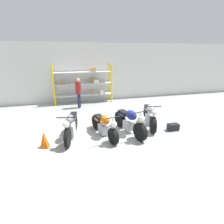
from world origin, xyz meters
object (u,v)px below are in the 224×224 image
(motorcycle_blue, at_px, (130,121))
(toolbox, at_px, (173,127))
(motorcycle_grey, at_px, (71,126))
(motorcycle_orange, at_px, (104,125))
(person_browsing, at_px, (79,91))
(traffic_cone, at_px, (44,139))
(shelving_rack, at_px, (85,83))
(motorcycle_silver, at_px, (150,115))

(motorcycle_blue, height_order, toolbox, motorcycle_blue)
(motorcycle_grey, xyz_separation_m, motorcycle_orange, (1.20, -0.15, -0.06))
(motorcycle_blue, distance_m, toolbox, 1.86)
(motorcycle_orange, relative_size, person_browsing, 1.20)
(motorcycle_grey, relative_size, motorcycle_blue, 0.96)
(motorcycle_orange, height_order, traffic_cone, motorcycle_orange)
(shelving_rack, relative_size, traffic_cone, 6.47)
(shelving_rack, height_order, traffic_cone, shelving_rack)
(motorcycle_grey, distance_m, traffic_cone, 1.04)
(shelving_rack, relative_size, motorcycle_silver, 1.68)
(motorcycle_blue, relative_size, toolbox, 4.74)
(person_browsing, distance_m, traffic_cone, 4.49)
(shelving_rack, xyz_separation_m, toolbox, (2.95, -5.15, -1.08))
(motorcycle_grey, height_order, motorcycle_silver, motorcycle_silver)
(motorcycle_grey, relative_size, traffic_cone, 3.65)
(motorcycle_grey, height_order, toolbox, motorcycle_grey)
(person_browsing, bearing_deg, shelving_rack, -93.13)
(motorcycle_orange, distance_m, person_browsing, 3.94)
(motorcycle_orange, distance_m, toolbox, 2.85)
(shelving_rack, distance_m, toolbox, 6.03)
(person_browsing, bearing_deg, motorcycle_orange, 120.69)
(shelving_rack, height_order, motorcycle_orange, shelving_rack)
(person_browsing, distance_m, toolbox, 5.42)
(person_browsing, relative_size, traffic_cone, 3.06)
(toolbox, bearing_deg, traffic_cone, -179.29)
(person_browsing, bearing_deg, toolbox, 151.67)
(motorcycle_silver, bearing_deg, motorcycle_blue, -49.95)
(motorcycle_silver, height_order, traffic_cone, motorcycle_silver)
(motorcycle_grey, height_order, person_browsing, person_browsing)
(shelving_rack, height_order, motorcycle_blue, shelving_rack)
(motorcycle_silver, bearing_deg, motorcycle_orange, -62.18)
(motorcycle_orange, relative_size, traffic_cone, 3.67)
(traffic_cone, bearing_deg, motorcycle_orange, 8.60)
(motorcycle_silver, xyz_separation_m, traffic_cone, (-4.22, -0.79, -0.21))
(motorcycle_blue, bearing_deg, shelving_rack, -179.87)
(motorcycle_silver, distance_m, traffic_cone, 4.30)
(motorcycle_grey, distance_m, toolbox, 4.07)
(motorcycle_grey, bearing_deg, motorcycle_silver, 108.72)
(motorcycle_grey, bearing_deg, traffic_cone, -49.54)
(motorcycle_grey, xyz_separation_m, traffic_cone, (-0.91, -0.47, -0.20))
(shelving_rack, relative_size, motorcycle_grey, 1.77)
(motorcycle_orange, xyz_separation_m, motorcycle_blue, (1.01, -0.04, 0.07))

